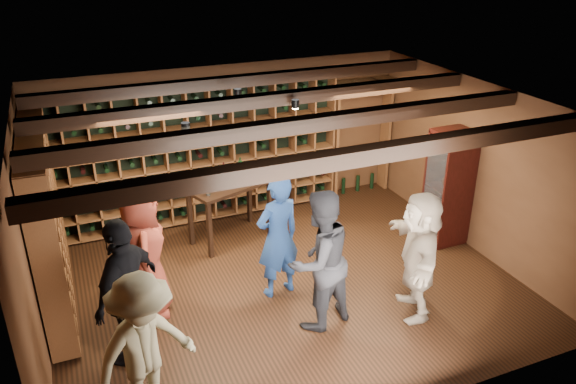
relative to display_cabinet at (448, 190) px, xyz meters
name	(u,v)px	position (x,y,z in m)	size (l,w,h in m)	color
ground	(286,284)	(-2.71, -0.20, -0.86)	(6.00, 6.00, 0.00)	black
room_shell	(284,111)	(-2.71, -0.15, 1.56)	(6.00, 6.00, 6.00)	brown
wine_rack_back	(199,154)	(-3.24, 2.13, 0.29)	(4.65, 0.30, 2.20)	brown
wine_rack_left	(47,220)	(-5.54, 0.62, 0.29)	(0.30, 2.65, 2.20)	brown
crate_shelf	(362,109)	(-0.31, 2.12, 0.71)	(1.20, 0.32, 2.07)	brown
display_cabinet	(448,190)	(0.00, 0.00, 0.00)	(0.55, 0.50, 1.75)	#350D0A
man_blue_shirt	(278,237)	(-2.87, -0.33, -0.02)	(0.61, 0.40, 1.67)	navy
man_grey_suit	(319,261)	(-2.66, -1.11, 0.02)	(0.85, 0.67, 1.76)	black
guest_red_floral	(144,252)	(-4.52, -0.10, 0.02)	(0.85, 0.55, 1.74)	maroon
guest_woman_black	(127,292)	(-4.82, -0.88, 0.02)	(1.02, 0.43, 1.74)	black
guest_khaki	(145,352)	(-4.80, -1.84, -0.03)	(1.06, 0.61, 1.64)	gray
guest_beige	(419,255)	(-1.45, -1.36, -0.04)	(1.52, 0.48, 1.64)	tan
tasting_table	(230,191)	(-3.01, 1.30, -0.04)	(1.37, 0.99, 1.21)	black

